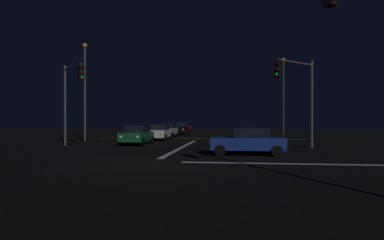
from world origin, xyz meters
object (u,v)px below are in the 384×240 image
(sedan_white, at_px, (159,132))
(streetlamp_left_near, at_px, (85,85))
(sedan_silver, at_px, (167,130))
(sedan_blue_crossing, at_px, (248,141))
(traffic_signal_ne, at_px, (298,87))
(sedan_green, at_px, (137,135))
(sedan_red, at_px, (184,127))
(streetlamp_right_far, at_px, (283,91))
(sedan_black, at_px, (181,129))
(traffic_signal_nw, at_px, (72,90))

(sedan_white, bearing_deg, streetlamp_left_near, -156.18)
(sedan_silver, xyz_separation_m, sedan_blue_crossing, (8.60, -19.33, 0.00))
(sedan_silver, height_order, traffic_signal_ne, traffic_signal_ne)
(sedan_green, height_order, sedan_red, same)
(sedan_white, height_order, traffic_signal_ne, traffic_signal_ne)
(streetlamp_left_near, xyz_separation_m, streetlamp_right_far, (19.98, 16.00, 0.48))
(sedan_white, bearing_deg, sedan_blue_crossing, -58.63)
(sedan_blue_crossing, distance_m, traffic_signal_ne, 6.56)
(sedan_blue_crossing, bearing_deg, sedan_green, 140.05)
(sedan_black, relative_size, sedan_blue_crossing, 1.00)
(sedan_black, bearing_deg, streetlamp_right_far, 2.57)
(sedan_green, height_order, traffic_signal_nw, traffic_signal_nw)
(sedan_blue_crossing, relative_size, streetlamp_left_near, 0.48)
(sedan_red, height_order, streetlamp_left_near, streetlamp_left_near)
(sedan_silver, bearing_deg, traffic_signal_nw, -106.11)
(sedan_blue_crossing, distance_m, streetlamp_left_near, 18.66)
(sedan_white, height_order, streetlamp_left_near, streetlamp_left_near)
(sedan_white, xyz_separation_m, traffic_signal_ne, (11.73, -9.17, 3.48))
(sedan_black, xyz_separation_m, sedan_blue_crossing, (8.14, -26.06, 0.00))
(sedan_blue_crossing, height_order, traffic_signal_ne, traffic_signal_ne)
(sedan_white, distance_m, sedan_red, 19.13)
(sedan_red, bearing_deg, traffic_signal_ne, -66.78)
(traffic_signal_ne, xyz_separation_m, streetlamp_left_near, (-18.14, 6.34, 0.97))
(traffic_signal_ne, height_order, streetlamp_left_near, streetlamp_left_near)
(sedan_black, bearing_deg, traffic_signal_nw, -102.41)
(sedan_white, bearing_deg, sedan_silver, 93.59)
(sedan_silver, bearing_deg, sedan_white, -86.41)
(sedan_silver, bearing_deg, streetlamp_left_near, -124.94)
(sedan_blue_crossing, relative_size, streetlamp_right_far, 0.43)
(streetlamp_right_far, bearing_deg, traffic_signal_ne, -94.71)
(sedan_green, height_order, traffic_signal_ne, traffic_signal_ne)
(sedan_white, distance_m, streetlamp_right_far, 19.54)
(sedan_silver, distance_m, sedan_blue_crossing, 21.16)
(sedan_green, relative_size, traffic_signal_nw, 0.69)
(streetlamp_left_near, bearing_deg, traffic_signal_nw, -74.38)
(sedan_green, relative_size, sedan_red, 1.00)
(streetlamp_right_far, bearing_deg, sedan_blue_crossing, -101.31)
(streetlamp_right_far, bearing_deg, traffic_signal_nw, -129.34)
(sedan_green, distance_m, sedan_black, 18.78)
(streetlamp_left_near, bearing_deg, streetlamp_right_far, 38.68)
(sedan_blue_crossing, relative_size, traffic_signal_nw, 0.69)
(traffic_signal_ne, xyz_separation_m, streetlamp_right_far, (1.84, 22.34, 1.44))
(sedan_red, bearing_deg, sedan_blue_crossing, -75.17)
(sedan_green, xyz_separation_m, sedan_blue_crossing, (8.71, -7.29, 0.00))
(sedan_blue_crossing, xyz_separation_m, traffic_signal_nw, (-12.90, 4.42, 3.47))
(sedan_white, xyz_separation_m, sedan_red, (-0.41, 19.13, 0.00))
(sedan_green, bearing_deg, sedan_black, 88.26)
(sedan_red, relative_size, traffic_signal_ne, 0.70)
(traffic_signal_nw, relative_size, streetlamp_left_near, 0.69)
(sedan_black, xyz_separation_m, sedan_red, (-0.50, 6.57, 0.00))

